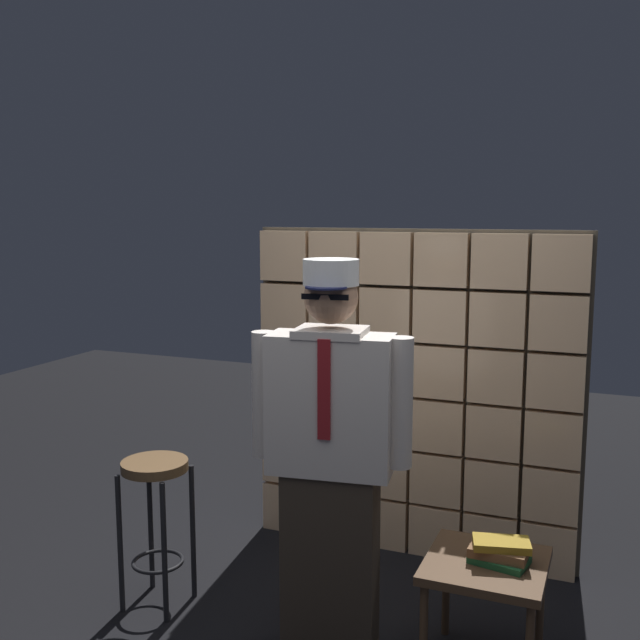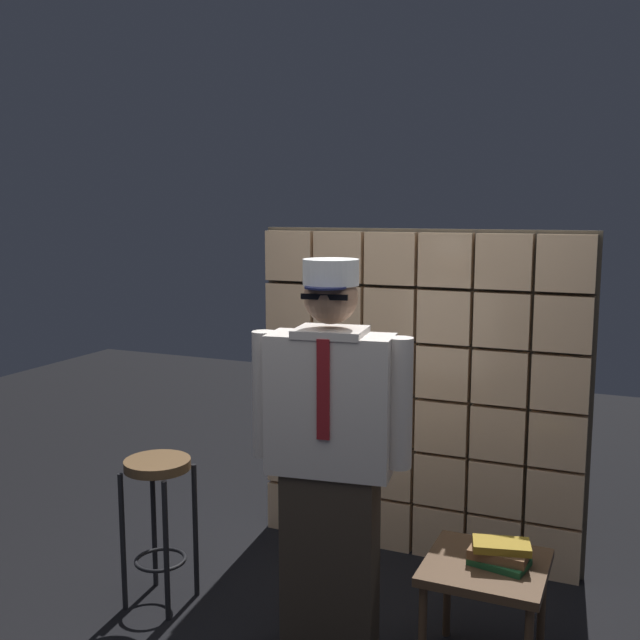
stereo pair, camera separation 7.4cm
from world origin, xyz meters
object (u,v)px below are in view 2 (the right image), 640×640
Objects in this scene: standing_person at (330,456)px; book_stack at (500,553)px; bar_stool at (158,497)px; side_table at (486,577)px.

book_stack is (0.74, 0.15, -0.39)m from standing_person.
book_stack is (1.73, 0.08, -0.01)m from bar_stool.
book_stack is at bearing 3.67° from standing_person.
standing_person is 0.86m from side_table.
side_table is at bearing 3.88° from standing_person.
standing_person reaches higher than book_stack.
standing_person is 1.06m from bar_stool.
book_stack is at bearing 2.56° from bar_stool.
bar_stool is 1.50× the size of side_table.
book_stack is at bearing 9.07° from side_table.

